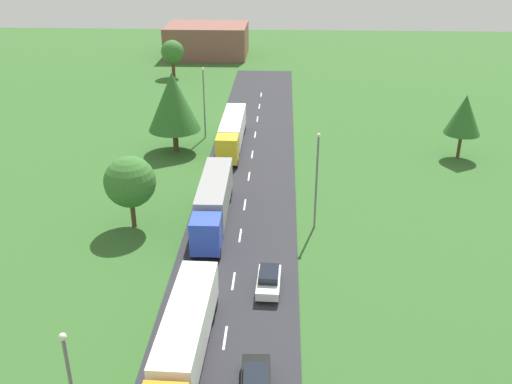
{
  "coord_description": "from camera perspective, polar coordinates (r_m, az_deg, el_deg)",
  "views": [
    {
      "loc": [
        3.52,
        -12.11,
        25.07
      ],
      "look_at": [
        1.16,
        36.97,
        2.06
      ],
      "focal_mm": 40.48,
      "sensor_mm": 36.0,
      "label": 1
    }
  ],
  "objects": [
    {
      "name": "tree_lime",
      "position": [
        105.41,
        -8.26,
        13.54
      ],
      "size": [
        4.0,
        4.0,
        6.46
      ],
      "color": "#513823",
      "rests_on": "ground"
    },
    {
      "name": "car_third",
      "position": [
        43.52,
        1.26,
        -8.72
      ],
      "size": [
        1.84,
        4.02,
        1.54
      ],
      "color": "white",
      "rests_on": "road"
    },
    {
      "name": "lane_marking_centre",
      "position": [
        41.3,
        -2.76,
        -12.2
      ],
      "size": [
        0.16,
        118.87,
        0.01
      ],
      "color": "white",
      "rests_on": "road"
    },
    {
      "name": "car_second",
      "position": [
        35.24,
        -0.01,
        -18.4
      ],
      "size": [
        1.91,
        4.59,
        1.42
      ],
      "color": "black",
      "rests_on": "road"
    },
    {
      "name": "truck_lead",
      "position": [
        36.39,
        -7.19,
        -14.4
      ],
      "size": [
        2.79,
        14.03,
        3.42
      ],
      "color": "orange",
      "rests_on": "road"
    },
    {
      "name": "road",
      "position": [
        44.49,
        -2.29,
        -9.18
      ],
      "size": [
        10.0,
        140.0,
        0.06
      ],
      "primitive_type": "cube",
      "color": "#2B2B30",
      "rests_on": "ground"
    },
    {
      "name": "lamppost_second",
      "position": [
        50.48,
        6.01,
        1.5
      ],
      "size": [
        0.36,
        0.36,
        8.99
      ],
      "color": "slate",
      "rests_on": "ground"
    },
    {
      "name": "tree_pine",
      "position": [
        68.64,
        -8.18,
        8.84
      ],
      "size": [
        6.19,
        6.19,
        9.57
      ],
      "color": "#513823",
      "rests_on": "ground"
    },
    {
      "name": "tree_maple",
      "position": [
        51.71,
        -12.35,
        0.99
      ],
      "size": [
        4.57,
        4.57,
        6.76
      ],
      "color": "#513823",
      "rests_on": "ground"
    },
    {
      "name": "tree_birch",
      "position": [
        70.22,
        19.89,
        7.19
      ],
      "size": [
        4.13,
        4.13,
        7.54
      ],
      "color": "#513823",
      "rests_on": "ground"
    },
    {
      "name": "truck_third",
      "position": [
        70.5,
        -2.4,
        6.03
      ],
      "size": [
        2.52,
        14.37,
        3.42
      ],
      "color": "yellow",
      "rests_on": "road"
    },
    {
      "name": "distant_building",
      "position": [
        122.56,
        -4.84,
        14.7
      ],
      "size": [
        16.2,
        12.99,
        6.29
      ],
      "primitive_type": "cube",
      "color": "brown",
      "rests_on": "ground"
    },
    {
      "name": "truck_second",
      "position": [
        52.31,
        -4.24,
        -0.88
      ],
      "size": [
        2.61,
        13.62,
        3.79
      ],
      "color": "blue",
      "rests_on": "road"
    },
    {
      "name": "lamppost_third",
      "position": [
        73.15,
        -5.16,
        9.08
      ],
      "size": [
        0.36,
        0.36,
        9.05
      ],
      "color": "slate",
      "rests_on": "ground"
    }
  ]
}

